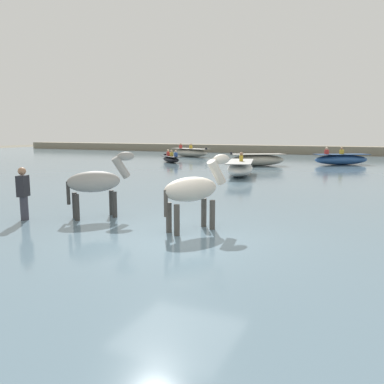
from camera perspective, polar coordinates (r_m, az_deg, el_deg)
ground_plane at (r=8.59m, az=-1.77°, el=-8.27°), size 120.00×120.00×0.00m
water_surface at (r=17.90m, az=12.64°, el=0.85°), size 90.00×90.00×0.26m
horse_lead_pinto at (r=8.93m, az=0.25°, el=0.14°), size 1.22×1.73×1.99m
horse_trailing_grey at (r=10.60m, az=-13.66°, el=1.23°), size 1.42×1.60×1.99m
boat_far_inshore at (r=29.33m, az=20.87°, el=4.47°), size 3.93×3.12×1.22m
boat_near_starboard at (r=20.68m, az=7.02°, el=3.44°), size 2.24×4.30×1.23m
boat_far_offshore at (r=36.62m, az=-0.26°, el=5.77°), size 4.39×2.66×1.23m
boat_mid_outer at (r=26.92m, az=9.46°, el=4.64°), size 3.91×3.19×0.94m
boat_near_port at (r=29.68m, az=-3.08°, el=4.83°), size 2.41×2.19×0.94m
person_onlooker_right at (r=10.92m, az=-23.31°, el=-0.66°), size 0.28×0.36×1.63m
far_shoreline at (r=42.58m, az=19.83°, el=5.55°), size 80.00×2.40×1.11m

